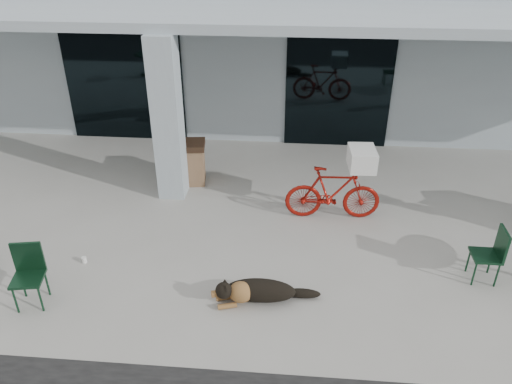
# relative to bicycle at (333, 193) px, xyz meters

# --- Properties ---
(ground) EXTENTS (80.00, 80.00, 0.00)m
(ground) POSITION_rel_bicycle_xyz_m (-1.58, -1.67, -0.51)
(ground) COLOR #A3A29A
(ground) RESTS_ON ground
(building) EXTENTS (22.00, 7.00, 4.50)m
(building) POSITION_rel_bicycle_xyz_m (-1.58, 6.83, 1.74)
(building) COLOR #A6B6BC
(building) RESTS_ON ground
(storefront_glass_left) EXTENTS (2.80, 0.06, 2.70)m
(storefront_glass_left) POSITION_rel_bicycle_xyz_m (-4.78, 3.31, 0.84)
(storefront_glass_left) COLOR black
(storefront_glass_left) RESTS_ON ground
(storefront_glass_right) EXTENTS (2.40, 0.06, 2.70)m
(storefront_glass_right) POSITION_rel_bicycle_xyz_m (0.22, 3.31, 0.84)
(storefront_glass_right) COLOR black
(storefront_glass_right) RESTS_ON ground
(column) EXTENTS (0.50, 0.50, 3.12)m
(column) POSITION_rel_bicycle_xyz_m (-3.08, 0.63, 1.05)
(column) COLOR #A6B6BC
(column) RESTS_ON ground
(overhang) EXTENTS (22.00, 2.80, 0.18)m
(overhang) POSITION_rel_bicycle_xyz_m (-1.58, 1.93, 2.70)
(overhang) COLOR #A6B6BC
(overhang) RESTS_ON column
(bicycle) EXTENTS (1.73, 0.57, 1.03)m
(bicycle) POSITION_rel_bicycle_xyz_m (0.00, 0.00, 0.00)
(bicycle) COLOR maroon
(bicycle) RESTS_ON ground
(laundry_basket) EXTENTS (0.48, 0.62, 0.36)m
(laundry_basket) POSITION_rel_bicycle_xyz_m (0.45, 0.02, 0.69)
(laundry_basket) COLOR white
(laundry_basket) RESTS_ON bicycle
(dog) EXTENTS (1.23, 0.71, 0.39)m
(dog) POSITION_rel_bicycle_xyz_m (-1.12, -2.35, -0.32)
(dog) COLOR black
(dog) RESTS_ON ground
(cup_near_dog) EXTENTS (0.10, 0.10, 0.10)m
(cup_near_dog) POSITION_rel_bicycle_xyz_m (-4.01, -1.71, -0.46)
(cup_near_dog) COLOR white
(cup_near_dog) RESTS_ON ground
(cafe_chair_near) EXTENTS (0.50, 0.53, 0.93)m
(cafe_chair_near) POSITION_rel_bicycle_xyz_m (-4.36, -2.71, -0.05)
(cafe_chair_near) COLOR #133721
(cafe_chair_near) RESTS_ON ground
(cafe_chair_far_b) EXTENTS (0.45, 0.41, 0.90)m
(cafe_chair_far_b) POSITION_rel_bicycle_xyz_m (2.20, -1.58, -0.06)
(cafe_chair_far_b) COLOR #133721
(cafe_chair_far_b) RESTS_ON ground
(trash_receptacle) EXTENTS (0.59, 0.59, 0.90)m
(trash_receptacle) POSITION_rel_bicycle_xyz_m (-2.78, 1.13, -0.06)
(trash_receptacle) COLOR brown
(trash_receptacle) RESTS_ON ground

